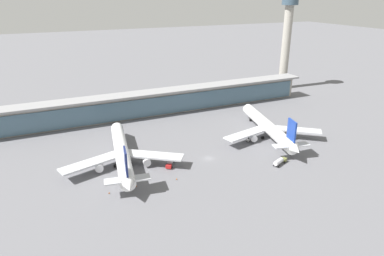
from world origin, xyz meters
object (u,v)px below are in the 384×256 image
at_px(service_truck_mid_apron_olive, 280,161).
at_px(airliner_left_stand, 122,153).
at_px(safety_cone_alpha, 177,179).
at_px(airliner_centre_stand, 268,127).
at_px(safety_cone_charlie, 136,186).
at_px(service_truck_near_nose_white, 248,140).
at_px(control_tower, 287,35).
at_px(service_truck_under_wing_red, 171,161).
at_px(safety_cone_bravo, 109,193).

bearing_deg(service_truck_mid_apron_olive, airliner_left_stand, 155.40).
bearing_deg(safety_cone_alpha, service_truck_mid_apron_olive, -8.36).
xyz_separation_m(airliner_centre_stand, safety_cone_alpha, (-59.92, -20.87, -5.43)).
xyz_separation_m(safety_cone_alpha, safety_cone_charlie, (-16.41, 1.73, 0.00)).
distance_m(airliner_centre_stand, service_truck_mid_apron_olive, 31.15).
distance_m(airliner_left_stand, service_truck_mid_apron_olive, 69.20).
distance_m(service_truck_near_nose_white, control_tower, 119.64).
relative_size(service_truck_near_nose_white, service_truck_under_wing_red, 0.39).
bearing_deg(airliner_left_stand, service_truck_under_wing_red, -25.01).
height_order(service_truck_near_nose_white, safety_cone_alpha, service_truck_near_nose_white).
bearing_deg(control_tower, service_truck_mid_apron_olive, -128.67).
height_order(service_truck_near_nose_white, control_tower, control_tower).
bearing_deg(service_truck_mid_apron_olive, control_tower, 51.33).
relative_size(service_truck_near_nose_white, safety_cone_alpha, 4.64).
height_order(airliner_left_stand, service_truck_mid_apron_olive, airliner_left_stand).
relative_size(safety_cone_alpha, safety_cone_bravo, 1.00).
relative_size(airliner_centre_stand, control_tower, 0.91).
bearing_deg(safety_cone_bravo, service_truck_under_wing_red, 21.99).
height_order(airliner_centre_stand, service_truck_under_wing_red, airliner_centre_stand).
distance_m(airliner_left_stand, safety_cone_alpha, 28.12).
xyz_separation_m(airliner_left_stand, service_truck_under_wing_red, (19.25, -8.98, -4.04)).
bearing_deg(safety_cone_alpha, airliner_centre_stand, 19.20).
bearing_deg(safety_cone_charlie, control_tower, 33.34).
relative_size(service_truck_under_wing_red, safety_cone_bravo, 11.89).
relative_size(airliner_centre_stand, safety_cone_bravo, 96.94).
bearing_deg(service_truck_near_nose_white, safety_cone_alpha, -156.73).
xyz_separation_m(airliner_left_stand, safety_cone_alpha, (16.68, -21.98, -5.43)).
relative_size(service_truck_near_nose_white, service_truck_mid_apron_olive, 0.37).
bearing_deg(safety_cone_bravo, airliner_centre_stand, 12.85).
bearing_deg(service_truck_under_wing_red, safety_cone_charlie, -149.31).
distance_m(airliner_centre_stand, safety_cone_charlie, 78.88).
relative_size(control_tower, safety_cone_charlie, 106.65).
bearing_deg(safety_cone_charlie, safety_cone_bravo, -176.21).
xyz_separation_m(service_truck_under_wing_red, safety_cone_alpha, (-2.57, -13.00, -1.39)).
distance_m(airliner_centre_stand, service_truck_near_nose_white, 12.90).
bearing_deg(control_tower, safety_cone_bravo, -148.30).
distance_m(service_truck_under_wing_red, safety_cone_charlie, 22.12).
relative_size(service_truck_mid_apron_olive, safety_cone_alpha, 12.56).
height_order(airliner_centre_stand, safety_cone_alpha, airliner_centre_stand).
relative_size(airliner_left_stand, safety_cone_charlie, 97.62).
bearing_deg(service_truck_mid_apron_olive, safety_cone_alpha, 171.64).
bearing_deg(service_truck_under_wing_red, service_truck_near_nose_white, 9.54).
relative_size(airliner_left_stand, airliner_centre_stand, 1.01).
height_order(control_tower, safety_cone_alpha, control_tower).
height_order(service_truck_under_wing_red, safety_cone_bravo, service_truck_under_wing_red).
xyz_separation_m(control_tower, safety_cone_charlie, (-146.46, -96.34, -40.34)).
height_order(airliner_centre_stand, service_truck_near_nose_white, airliner_centre_stand).
relative_size(safety_cone_bravo, safety_cone_charlie, 1.00).
distance_m(safety_cone_bravo, safety_cone_charlie, 10.69).
height_order(airliner_centre_stand, control_tower, control_tower).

